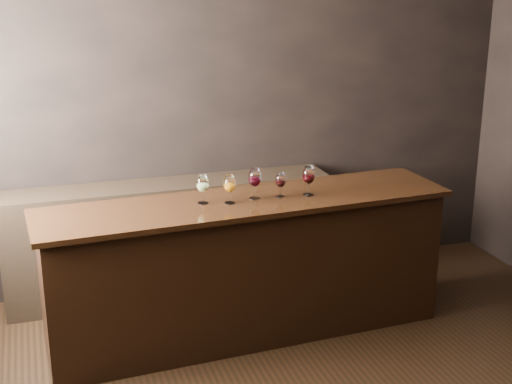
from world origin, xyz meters
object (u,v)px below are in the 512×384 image
object	(u,v)px
bar_counter	(247,270)
glass_amber	(230,184)
glass_red_c	(309,176)
glass_red_b	(281,181)
back_bar_shelf	(171,238)
glass_red_a	(255,178)
glass_white	(203,184)

from	to	relation	value
bar_counter	glass_amber	distance (m)	0.69
bar_counter	glass_red_c	bearing A→B (deg)	-6.55
glass_amber	bar_counter	bearing A→B (deg)	15.39
glass_amber	glass_red_b	world-z (taller)	glass_amber
bar_counter	glass_red_b	distance (m)	0.70
back_bar_shelf	bar_counter	bearing A→B (deg)	-65.55
glass_amber	glass_red_a	bearing A→B (deg)	13.53
glass_red_a	glass_red_b	world-z (taller)	glass_red_a
bar_counter	glass_red_c	xyz separation A→B (m)	(0.46, -0.03, 0.68)
back_bar_shelf	glass_red_c	distance (m)	1.41
bar_counter	glass_red_b	bearing A→B (deg)	-4.59
glass_white	glass_red_a	world-z (taller)	glass_red_a
bar_counter	glass_red_c	distance (m)	0.82
bar_counter	glass_red_b	world-z (taller)	glass_red_b
bar_counter	glass_red_a	bearing A→B (deg)	6.71
back_bar_shelf	glass_red_a	xyz separation A→B (m)	(0.46, -0.85, 0.71)
glass_white	glass_amber	xyz separation A→B (m)	(0.18, -0.05, -0.00)
back_bar_shelf	glass_white	distance (m)	1.10
back_bar_shelf	glass_red_b	world-z (taller)	glass_red_b
glass_red_b	glass_amber	bearing A→B (deg)	-175.62
bar_counter	glass_white	bearing A→B (deg)	173.83
glass_red_b	glass_red_c	size ratio (longest dim) A/B	0.82
glass_red_b	glass_red_c	world-z (taller)	glass_red_c
bar_counter	back_bar_shelf	size ratio (longest dim) A/B	1.08
bar_counter	back_bar_shelf	distance (m)	0.94
glass_red_a	bar_counter	bearing A→B (deg)	-170.27
glass_red_a	glass_red_c	distance (m)	0.39
glass_red_b	glass_red_c	distance (m)	0.21
glass_white	glass_red_b	size ratio (longest dim) A/B	1.16
glass_white	glass_red_c	world-z (taller)	glass_red_c
bar_counter	glass_amber	world-z (taller)	glass_amber
glass_red_a	glass_red_b	size ratio (longest dim) A/B	1.25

